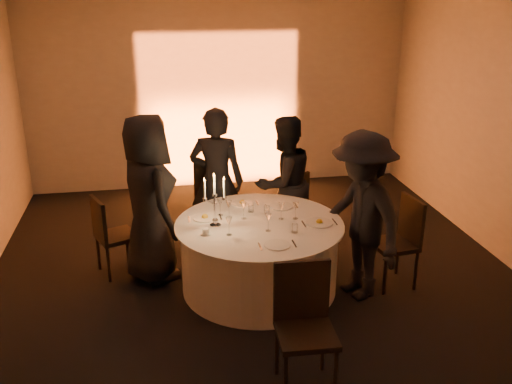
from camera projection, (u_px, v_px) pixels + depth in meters
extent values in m
plane|color=black|center=(259.00, 287.00, 6.32)|extent=(7.00, 7.00, 0.00)
plane|color=silver|center=(260.00, 2.00, 5.27)|extent=(7.00, 7.00, 0.00)
plane|color=#B5AEA8|center=(219.00, 94.00, 9.02)|extent=(7.00, 0.00, 7.00)
plane|color=#B5AEA8|center=(402.00, 380.00, 2.57)|extent=(7.00, 0.00, 7.00)
cube|color=black|center=(223.00, 186.00, 9.25)|extent=(0.25, 0.12, 0.10)
cylinder|color=black|center=(259.00, 286.00, 6.31)|extent=(0.60, 0.60, 0.03)
cylinder|color=black|center=(259.00, 256.00, 6.19)|extent=(0.20, 0.20, 0.75)
cylinder|color=silver|center=(259.00, 256.00, 6.19)|extent=(1.68, 1.68, 0.75)
cylinder|color=silver|center=(259.00, 224.00, 6.05)|extent=(1.80, 1.80, 0.02)
cube|color=black|center=(117.00, 236.00, 6.50)|extent=(0.54, 0.54, 0.05)
cube|color=black|center=(99.00, 219.00, 6.32)|extent=(0.20, 0.39, 0.47)
cylinder|color=black|center=(138.00, 256.00, 6.53)|extent=(0.04, 0.04, 0.44)
cylinder|color=black|center=(127.00, 245.00, 6.81)|extent=(0.04, 0.04, 0.44)
cylinder|color=black|center=(109.00, 264.00, 6.35)|extent=(0.04, 0.04, 0.44)
cylinder|color=black|center=(98.00, 252.00, 6.63)|extent=(0.04, 0.04, 0.44)
cube|color=black|center=(212.00, 196.00, 7.64)|extent=(0.51, 0.51, 0.05)
cube|color=black|center=(211.00, 182.00, 7.36)|extent=(0.43, 0.12, 0.50)
cylinder|color=black|center=(227.00, 208.00, 7.90)|extent=(0.04, 0.04, 0.46)
cylinder|color=black|center=(201.00, 207.00, 7.90)|extent=(0.04, 0.04, 0.46)
cylinder|color=black|center=(226.00, 218.00, 7.55)|extent=(0.04, 0.04, 0.46)
cylinder|color=black|center=(198.00, 218.00, 7.56)|extent=(0.04, 0.04, 0.46)
cube|color=black|center=(289.00, 202.00, 7.60)|extent=(0.50, 0.50, 0.05)
cube|color=black|center=(297.00, 190.00, 7.39)|extent=(0.36, 0.20, 0.43)
cylinder|color=black|center=(290.00, 211.00, 7.88)|extent=(0.04, 0.04, 0.40)
cylinder|color=black|center=(272.00, 216.00, 7.70)|extent=(0.04, 0.04, 0.40)
cylinder|color=black|center=(305.00, 218.00, 7.63)|extent=(0.04, 0.04, 0.40)
cylinder|color=black|center=(287.00, 224.00, 7.46)|extent=(0.04, 0.04, 0.40)
cube|color=black|center=(393.00, 245.00, 6.22)|extent=(0.49, 0.49, 0.05)
cube|color=black|center=(412.00, 220.00, 6.18)|extent=(0.10, 0.44, 0.50)
cylinder|color=black|center=(368.00, 260.00, 6.42)|extent=(0.04, 0.04, 0.47)
cylinder|color=black|center=(385.00, 275.00, 6.08)|extent=(0.04, 0.04, 0.47)
cylinder|color=black|center=(398.00, 255.00, 6.53)|extent=(0.04, 0.04, 0.47)
cylinder|color=black|center=(416.00, 270.00, 6.19)|extent=(0.04, 0.04, 0.47)
cube|color=black|center=(306.00, 335.00, 4.59)|extent=(0.49, 0.49, 0.05)
cube|color=black|center=(302.00, 290.00, 4.68)|extent=(0.47, 0.06, 0.53)
cylinder|color=black|center=(286.00, 380.00, 4.47)|extent=(0.04, 0.04, 0.50)
cylinder|color=black|center=(335.00, 375.00, 4.52)|extent=(0.04, 0.04, 0.50)
cylinder|color=black|center=(277.00, 349.00, 4.84)|extent=(0.04, 0.04, 0.50)
cylinder|color=black|center=(323.00, 345.00, 4.89)|extent=(0.04, 0.04, 0.50)
imported|color=black|center=(149.00, 199.00, 6.23)|extent=(0.91, 1.08, 1.89)
imported|color=black|center=(217.00, 181.00, 6.90)|extent=(0.76, 0.62, 1.82)
imported|color=black|center=(284.00, 183.00, 7.03)|extent=(1.02, 0.93, 1.68)
imported|color=black|center=(361.00, 216.00, 5.88)|extent=(0.99, 1.31, 1.81)
cylinder|color=white|center=(205.00, 218.00, 6.16)|extent=(0.26, 0.26, 0.01)
cube|color=#B6B5BA|center=(189.00, 219.00, 6.14)|extent=(0.01, 0.17, 0.01)
cube|color=#B6B5BA|center=(220.00, 217.00, 6.19)|extent=(0.02, 0.17, 0.01)
sphere|color=gold|center=(205.00, 214.00, 6.15)|extent=(0.07, 0.07, 0.07)
cylinder|color=white|center=(242.00, 204.00, 6.56)|extent=(0.24, 0.24, 0.01)
cube|color=#B6B5BA|center=(228.00, 205.00, 6.53)|extent=(0.02, 0.17, 0.01)
cube|color=#B6B5BA|center=(257.00, 203.00, 6.59)|extent=(0.01, 0.17, 0.01)
sphere|color=gold|center=(242.00, 200.00, 6.55)|extent=(0.07, 0.07, 0.07)
cylinder|color=white|center=(281.00, 206.00, 6.49)|extent=(0.27, 0.27, 0.01)
cube|color=#B6B5BA|center=(267.00, 207.00, 6.46)|extent=(0.02, 0.17, 0.01)
cube|color=#B6B5BA|center=(296.00, 205.00, 6.51)|extent=(0.01, 0.17, 0.01)
cylinder|color=white|center=(319.00, 223.00, 6.04)|extent=(0.29, 0.29, 0.01)
cube|color=#B6B5BA|center=(304.00, 224.00, 6.01)|extent=(0.02, 0.17, 0.01)
cube|color=#B6B5BA|center=(335.00, 222.00, 6.07)|extent=(0.01, 0.17, 0.01)
sphere|color=gold|center=(319.00, 219.00, 6.02)|extent=(0.07, 0.07, 0.07)
cylinder|color=white|center=(277.00, 245.00, 5.53)|extent=(0.26, 0.26, 0.01)
cube|color=#B6B5BA|center=(260.00, 246.00, 5.51)|extent=(0.01, 0.17, 0.01)
cube|color=#B6B5BA|center=(294.00, 244.00, 5.56)|extent=(0.02, 0.17, 0.01)
cylinder|color=white|center=(206.00, 234.00, 5.78)|extent=(0.11, 0.11, 0.01)
cylinder|color=white|center=(206.00, 231.00, 5.77)|extent=(0.07, 0.07, 0.06)
cylinder|color=silver|center=(215.00, 225.00, 5.97)|extent=(0.12, 0.12, 0.02)
sphere|color=silver|center=(215.00, 221.00, 5.95)|extent=(0.06, 0.06, 0.06)
cylinder|color=silver|center=(215.00, 210.00, 5.91)|extent=(0.02, 0.02, 0.31)
cylinder|color=silver|center=(215.00, 195.00, 5.85)|extent=(0.05, 0.05, 0.03)
cylinder|color=white|center=(214.00, 185.00, 5.81)|extent=(0.02, 0.02, 0.20)
cone|color=orange|center=(214.00, 174.00, 5.77)|extent=(0.02, 0.02, 0.03)
cylinder|color=silver|center=(210.00, 202.00, 5.87)|extent=(0.11, 0.02, 0.08)
cylinder|color=silver|center=(205.00, 200.00, 5.85)|extent=(0.05, 0.05, 0.03)
cylinder|color=white|center=(205.00, 190.00, 5.81)|extent=(0.02, 0.02, 0.20)
cone|color=orange|center=(204.00, 179.00, 5.77)|extent=(0.02, 0.02, 0.03)
cylinder|color=silver|center=(220.00, 202.00, 5.88)|extent=(0.11, 0.02, 0.08)
cylinder|color=silver|center=(224.00, 198.00, 5.88)|extent=(0.05, 0.05, 0.03)
cylinder|color=white|center=(224.00, 189.00, 5.84)|extent=(0.02, 0.02, 0.20)
cone|color=orange|center=(224.00, 178.00, 5.80)|extent=(0.02, 0.02, 0.03)
cylinder|color=white|center=(220.00, 215.00, 6.25)|extent=(0.06, 0.06, 0.01)
cylinder|color=white|center=(220.00, 211.00, 6.23)|extent=(0.01, 0.01, 0.10)
cone|color=white|center=(220.00, 203.00, 6.20)|extent=(0.07, 0.07, 0.09)
cylinder|color=white|center=(281.00, 219.00, 6.15)|extent=(0.06, 0.06, 0.01)
cylinder|color=white|center=(281.00, 214.00, 6.13)|extent=(0.01, 0.01, 0.10)
cone|color=white|center=(281.00, 207.00, 6.10)|extent=(0.07, 0.07, 0.09)
cylinder|color=white|center=(244.00, 218.00, 6.16)|extent=(0.06, 0.06, 0.01)
cylinder|color=white|center=(244.00, 214.00, 6.14)|extent=(0.01, 0.01, 0.10)
cone|color=white|center=(244.00, 206.00, 6.11)|extent=(0.07, 0.07, 0.09)
cylinder|color=white|center=(295.00, 218.00, 6.16)|extent=(0.06, 0.06, 0.01)
cylinder|color=white|center=(295.00, 214.00, 6.14)|extent=(0.01, 0.01, 0.10)
cone|color=white|center=(296.00, 206.00, 6.11)|extent=(0.07, 0.07, 0.09)
cylinder|color=white|center=(229.00, 217.00, 6.20)|extent=(0.06, 0.06, 0.01)
cylinder|color=white|center=(229.00, 212.00, 6.19)|extent=(0.01, 0.01, 0.10)
cone|color=white|center=(229.00, 205.00, 6.15)|extent=(0.07, 0.07, 0.09)
cylinder|color=white|center=(268.00, 231.00, 5.86)|extent=(0.06, 0.06, 0.01)
cylinder|color=white|center=(268.00, 226.00, 5.84)|extent=(0.01, 0.01, 0.10)
cone|color=white|center=(268.00, 218.00, 5.81)|extent=(0.07, 0.07, 0.09)
cylinder|color=white|center=(229.00, 235.00, 5.77)|extent=(0.06, 0.06, 0.01)
cylinder|color=white|center=(229.00, 230.00, 5.75)|extent=(0.01, 0.01, 0.10)
cone|color=white|center=(229.00, 222.00, 5.72)|extent=(0.07, 0.07, 0.09)
cylinder|color=white|center=(251.00, 208.00, 6.33)|extent=(0.07, 0.07, 0.09)
cylinder|color=white|center=(295.00, 228.00, 5.82)|extent=(0.07, 0.07, 0.09)
cylinder|color=white|center=(267.00, 209.00, 6.29)|extent=(0.07, 0.07, 0.09)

